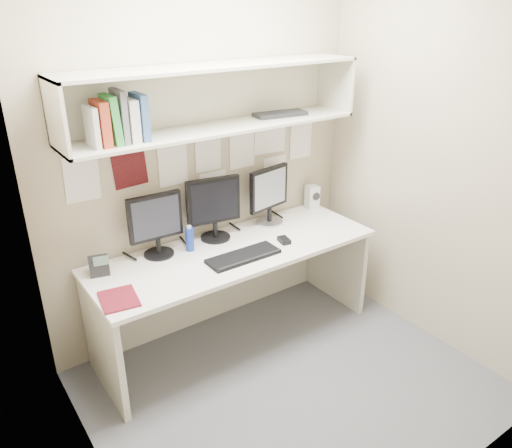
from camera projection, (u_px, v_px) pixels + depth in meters
floor at (291, 387)px, 3.21m from camera, size 2.40×2.00×0.01m
wall_back at (205, 156)px, 3.43m from camera, size 2.40×0.02×2.60m
wall_front at (463, 275)px, 1.94m from camera, size 2.40×0.02×2.60m
wall_left at (73, 259)px, 2.05m from camera, size 0.02×2.00×2.60m
wall_right at (437, 161)px, 3.31m from camera, size 0.02×2.00×2.60m
desk at (235, 294)px, 3.55m from camera, size 2.00×0.70×0.73m
overhead_hutch at (214, 96)px, 3.15m from camera, size 2.00×0.38×0.40m
pinned_papers at (206, 163)px, 3.44m from camera, size 1.92×0.01×0.48m
monitor_left at (156, 222)px, 3.23m from camera, size 0.36×0.20×0.42m
monitor_center at (214, 206)px, 3.45m from camera, size 0.38×0.21×0.45m
monitor_right at (269, 193)px, 3.70m from camera, size 0.37×0.20×0.43m
keyboard at (243, 256)px, 3.27m from camera, size 0.50×0.18×0.02m
mouse at (284, 240)px, 3.48m from camera, size 0.08×0.11×0.03m
speaker at (312, 197)px, 4.03m from camera, size 0.11×0.11×0.19m
blue_bottle at (190, 239)px, 3.34m from camera, size 0.06×0.06×0.18m
maroon_notebook at (119, 299)px, 2.81m from camera, size 0.24×0.27×0.01m
desk_phone at (99, 266)px, 3.06m from camera, size 0.14×0.13×0.14m
book_stack at (118, 120)px, 2.76m from camera, size 0.32×0.18×0.29m
hutch_tray at (280, 114)px, 3.46m from camera, size 0.39×0.19×0.03m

